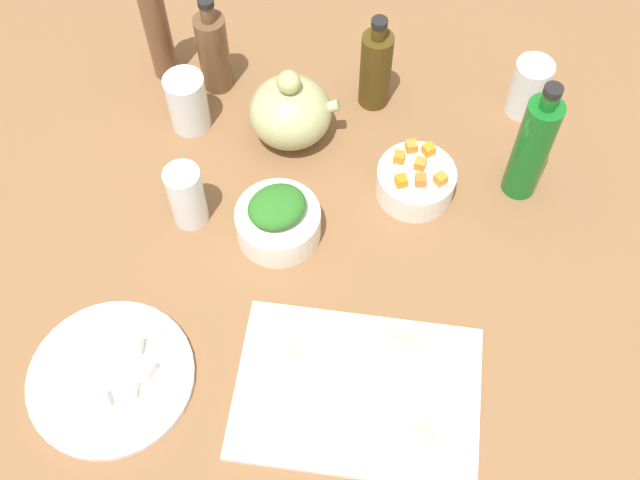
# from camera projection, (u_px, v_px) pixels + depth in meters

# --- Properties ---
(tabletop) EXTENTS (1.90, 1.90, 0.03)m
(tabletop) POSITION_uv_depth(u_px,v_px,m) (320.00, 261.00, 1.29)
(tabletop) COLOR brown
(tabletop) RESTS_ON ground
(cutting_board) EXTENTS (0.38, 0.28, 0.01)m
(cutting_board) POSITION_uv_depth(u_px,v_px,m) (357.00, 392.00, 1.15)
(cutting_board) COLOR white
(cutting_board) RESTS_ON tabletop
(plate_tofu) EXTENTS (0.25, 0.25, 0.01)m
(plate_tofu) POSITION_uv_depth(u_px,v_px,m) (111.00, 377.00, 1.16)
(plate_tofu) COLOR white
(plate_tofu) RESTS_ON tabletop
(bowl_greens) EXTENTS (0.14, 0.14, 0.06)m
(bowl_greens) POSITION_uv_depth(u_px,v_px,m) (278.00, 223.00, 1.27)
(bowl_greens) COLOR white
(bowl_greens) RESTS_ON tabletop
(bowl_carrots) EXTENTS (0.13, 0.13, 0.05)m
(bowl_carrots) POSITION_uv_depth(u_px,v_px,m) (415.00, 182.00, 1.32)
(bowl_carrots) COLOR white
(bowl_carrots) RESTS_ON tabletop
(teapot) EXTENTS (0.16, 0.14, 0.15)m
(teapot) POSITION_uv_depth(u_px,v_px,m) (290.00, 111.00, 1.36)
(teapot) COLOR tan
(teapot) RESTS_ON tabletop
(bottle_0) EXTENTS (0.06, 0.06, 0.20)m
(bottle_0) POSITION_uv_depth(u_px,v_px,m) (213.00, 51.00, 1.40)
(bottle_0) COLOR brown
(bottle_0) RESTS_ON tabletop
(bottle_1) EXTENTS (0.06, 0.06, 0.25)m
(bottle_1) POSITION_uv_depth(u_px,v_px,m) (532.00, 147.00, 1.26)
(bottle_1) COLOR #156720
(bottle_1) RESTS_ON tabletop
(bottle_2) EXTENTS (0.06, 0.06, 0.19)m
(bottle_2) POSITION_uv_depth(u_px,v_px,m) (376.00, 68.00, 1.38)
(bottle_2) COLOR #473510
(bottle_2) RESTS_ON tabletop
(bottle_3) EXTENTS (0.05, 0.05, 0.26)m
(bottle_3) POSITION_uv_depth(u_px,v_px,m) (157.00, 29.00, 1.39)
(bottle_3) COLOR brown
(bottle_3) RESTS_ON tabletop
(drinking_glass_0) EXTENTS (0.07, 0.07, 0.11)m
(drinking_glass_0) POSITION_uv_depth(u_px,v_px,m) (529.00, 87.00, 1.39)
(drinking_glass_0) COLOR white
(drinking_glass_0) RESTS_ON tabletop
(drinking_glass_1) EXTENTS (0.06, 0.06, 0.12)m
(drinking_glass_1) POSITION_uv_depth(u_px,v_px,m) (186.00, 196.00, 1.26)
(drinking_glass_1) COLOR white
(drinking_glass_1) RESTS_ON tabletop
(drinking_glass_2) EXTENTS (0.07, 0.07, 0.11)m
(drinking_glass_2) POSITION_uv_depth(u_px,v_px,m) (187.00, 102.00, 1.37)
(drinking_glass_2) COLOR white
(drinking_glass_2) RESTS_ON tabletop
(carrot_cube_0) EXTENTS (0.02, 0.02, 0.02)m
(carrot_cube_0) POSITION_uv_depth(u_px,v_px,m) (420.00, 164.00, 1.29)
(carrot_cube_0) COLOR orange
(carrot_cube_0) RESTS_ON bowl_carrots
(carrot_cube_1) EXTENTS (0.02, 0.02, 0.02)m
(carrot_cube_1) POSITION_uv_depth(u_px,v_px,m) (399.00, 157.00, 1.30)
(carrot_cube_1) COLOR orange
(carrot_cube_1) RESTS_ON bowl_carrots
(carrot_cube_2) EXTENTS (0.02, 0.02, 0.02)m
(carrot_cube_2) POSITION_uv_depth(u_px,v_px,m) (401.00, 181.00, 1.28)
(carrot_cube_2) COLOR orange
(carrot_cube_2) RESTS_ON bowl_carrots
(carrot_cube_3) EXTENTS (0.03, 0.03, 0.02)m
(carrot_cube_3) POSITION_uv_depth(u_px,v_px,m) (441.00, 179.00, 1.28)
(carrot_cube_3) COLOR orange
(carrot_cube_3) RESTS_ON bowl_carrots
(carrot_cube_4) EXTENTS (0.02, 0.02, 0.02)m
(carrot_cube_4) POSITION_uv_depth(u_px,v_px,m) (429.00, 150.00, 1.31)
(carrot_cube_4) COLOR orange
(carrot_cube_4) RESTS_ON bowl_carrots
(carrot_cube_5) EXTENTS (0.02, 0.02, 0.02)m
(carrot_cube_5) POSITION_uv_depth(u_px,v_px,m) (411.00, 146.00, 1.31)
(carrot_cube_5) COLOR orange
(carrot_cube_5) RESTS_ON bowl_carrots
(carrot_cube_6) EXTENTS (0.02, 0.02, 0.02)m
(carrot_cube_6) POSITION_uv_depth(u_px,v_px,m) (421.00, 180.00, 1.28)
(carrot_cube_6) COLOR orange
(carrot_cube_6) RESTS_ON bowl_carrots
(chopped_greens_mound) EXTENTS (0.13, 0.12, 0.04)m
(chopped_greens_mound) POSITION_uv_depth(u_px,v_px,m) (277.00, 207.00, 1.23)
(chopped_greens_mound) COLOR #2A6E23
(chopped_greens_mound) RESTS_ON bowl_greens
(tofu_cube_0) EXTENTS (0.02, 0.02, 0.02)m
(tofu_cube_0) POSITION_uv_depth(u_px,v_px,m) (129.00, 391.00, 1.13)
(tofu_cube_0) COLOR white
(tofu_cube_0) RESTS_ON plate_tofu
(tofu_cube_1) EXTENTS (0.03, 0.03, 0.02)m
(tofu_cube_1) POSITION_uv_depth(u_px,v_px,m) (101.00, 402.00, 1.12)
(tofu_cube_1) COLOR white
(tofu_cube_1) RESTS_ON plate_tofu
(tofu_cube_2) EXTENTS (0.03, 0.03, 0.02)m
(tofu_cube_2) POSITION_uv_depth(u_px,v_px,m) (147.00, 370.00, 1.15)
(tofu_cube_2) COLOR silver
(tofu_cube_2) RESTS_ON plate_tofu
(tofu_cube_3) EXTENTS (0.02, 0.02, 0.02)m
(tofu_cube_3) POSITION_uv_depth(u_px,v_px,m) (135.00, 346.00, 1.17)
(tofu_cube_3) COLOR white
(tofu_cube_3) RESTS_ON plate_tofu
(dumpling_0) EXTENTS (0.05, 0.05, 0.03)m
(dumpling_0) POSITION_uv_depth(u_px,v_px,m) (423.00, 434.00, 1.10)
(dumpling_0) COLOR beige
(dumpling_0) RESTS_ON cutting_board
(dumpling_1) EXTENTS (0.07, 0.07, 0.02)m
(dumpling_1) POSITION_uv_depth(u_px,v_px,m) (403.00, 345.00, 1.17)
(dumpling_1) COLOR beige
(dumpling_1) RESTS_ON cutting_board
(dumpling_2) EXTENTS (0.05, 0.05, 0.02)m
(dumpling_2) POSITION_uv_depth(u_px,v_px,m) (294.00, 359.00, 1.16)
(dumpling_2) COLOR beige
(dumpling_2) RESTS_ON cutting_board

